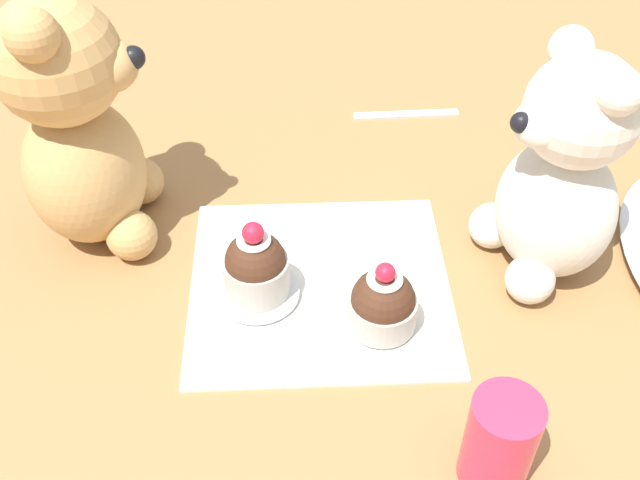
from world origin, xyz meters
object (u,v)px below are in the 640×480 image
(teddy_bear_tan, at_px, (78,127))
(cupcake_near_tan_bear, at_px, (256,267))
(teddy_bear_cream, at_px, (561,176))
(juice_glass, at_px, (499,442))
(teaspoon, at_px, (406,113))
(saucer_plate, at_px, (258,292))
(cupcake_near_cream_bear, at_px, (383,304))

(teddy_bear_tan, bearing_deg, cupcake_near_tan_bear, -125.23)
(teddy_bear_cream, bearing_deg, juice_glass, -37.26)
(teddy_bear_tan, distance_m, teaspoon, 0.38)
(teddy_bear_tan, xyz_separation_m, saucer_plate, (0.10, 0.15, -0.11))
(cupcake_near_cream_bear, distance_m, saucer_plate, 0.11)
(teddy_bear_tan, bearing_deg, saucer_plate, -125.23)
(cupcake_near_cream_bear, height_order, teaspoon, cupcake_near_cream_bear)
(teddy_bear_cream, distance_m, juice_glass, 0.23)
(teddy_bear_tan, height_order, juice_glass, teddy_bear_tan)
(teddy_bear_cream, height_order, cupcake_near_cream_bear, teddy_bear_cream)
(cupcake_near_tan_bear, bearing_deg, teddy_bear_tan, -123.38)
(cupcake_near_tan_bear, xyz_separation_m, teaspoon, (-0.28, 0.17, -0.04))
(saucer_plate, distance_m, juice_glass, 0.24)
(cupcake_near_cream_bear, bearing_deg, teddy_bear_tan, -118.19)
(teaspoon, bearing_deg, teddy_bear_tan, 27.70)
(juice_glass, distance_m, teaspoon, 0.45)
(saucer_plate, bearing_deg, juice_glass, 43.93)
(teddy_bear_tan, height_order, teaspoon, teddy_bear_tan)
(cupcake_near_cream_bear, xyz_separation_m, cupcake_near_tan_bear, (-0.04, -0.10, 0.01))
(teddy_bear_tan, relative_size, juice_glass, 3.02)
(saucer_plate, height_order, juice_glass, juice_glass)
(teddy_bear_tan, bearing_deg, teddy_bear_cream, -100.84)
(cupcake_near_tan_bear, height_order, teaspoon, cupcake_near_tan_bear)
(cupcake_near_tan_bear, distance_m, teaspoon, 0.32)
(teddy_bear_tan, height_order, cupcake_near_tan_bear, teddy_bear_tan)
(teddy_bear_tan, bearing_deg, juice_glass, -132.52)
(teddy_bear_cream, bearing_deg, teddy_bear_tan, -113.66)
(teddy_bear_cream, xyz_separation_m, cupcake_near_cream_bear, (0.07, -0.15, -0.07))
(cupcake_near_cream_bear, relative_size, teaspoon, 0.56)
(teddy_bear_cream, distance_m, cupcake_near_tan_bear, 0.26)
(juice_glass, bearing_deg, cupcake_near_cream_bear, -154.87)
(teddy_bear_cream, bearing_deg, cupcake_near_tan_bear, -96.90)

